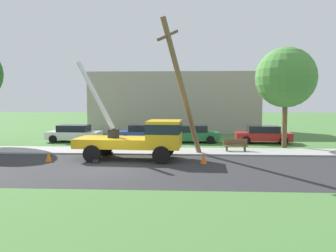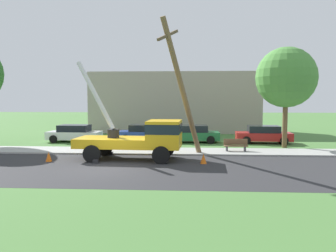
{
  "view_description": "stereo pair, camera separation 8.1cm",
  "coord_description": "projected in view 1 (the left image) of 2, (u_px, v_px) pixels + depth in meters",
  "views": [
    {
      "loc": [
        4.13,
        -17.62,
        3.64
      ],
      "look_at": [
        2.93,
        3.78,
        1.92
      ],
      "focal_mm": 36.93,
      "sensor_mm": 36.0,
      "label": 1
    },
    {
      "loc": [
        4.21,
        -17.61,
        3.64
      ],
      "look_at": [
        2.93,
        3.78,
        1.92
      ],
      "focal_mm": 36.93,
      "sensor_mm": 36.0,
      "label": 2
    }
  ],
  "objects": [
    {
      "name": "ground_plane",
      "position": [
        140.0,
        140.0,
        30.0
      ],
      "size": [
        120.0,
        120.0,
        0.0
      ],
      "primitive_type": "plane",
      "color": "#477538"
    },
    {
      "name": "road_asphalt",
      "position": [
        108.0,
        168.0,
        18.05
      ],
      "size": [
        80.0,
        8.43,
        0.01
      ],
      "primitive_type": "cube",
      "color": "#2B2B2D",
      "rests_on": "ground"
    },
    {
      "name": "sidewalk_strip",
      "position": [
        127.0,
        151.0,
        23.68
      ],
      "size": [
        80.0,
        2.89,
        0.1
      ],
      "primitive_type": "cube",
      "color": "#9E9E99",
      "rests_on": "ground"
    },
    {
      "name": "utility_truck",
      "position": [
        143.0,
        136.0,
        20.43
      ],
      "size": [
        6.75,
        3.21,
        5.98
      ],
      "color": "gold",
      "rests_on": "ground"
    },
    {
      "name": "leaning_utility_pole",
      "position": [
        182.0,
        88.0,
        21.03
      ],
      "size": [
        2.76,
        3.43,
        8.38
      ],
      "color": "brown",
      "rests_on": "ground"
    },
    {
      "name": "traffic_cone_ahead",
      "position": [
        204.0,
        159.0,
        19.29
      ],
      "size": [
        0.36,
        0.36,
        0.56
      ],
      "primitive_type": "cone",
      "color": "orange",
      "rests_on": "ground"
    },
    {
      "name": "traffic_cone_behind",
      "position": [
        49.0,
        157.0,
        19.92
      ],
      "size": [
        0.36,
        0.36,
        0.56
      ],
      "primitive_type": "cone",
      "color": "orange",
      "rests_on": "ground"
    },
    {
      "name": "parked_sedan_white",
      "position": [
        74.0,
        133.0,
        28.92
      ],
      "size": [
        4.45,
        2.11,
        1.42
      ],
      "color": "silver",
      "rests_on": "ground"
    },
    {
      "name": "parked_sedan_blue",
      "position": [
        144.0,
        133.0,
        29.22
      ],
      "size": [
        4.43,
        2.07,
        1.42
      ],
      "color": "#263F99",
      "rests_on": "ground"
    },
    {
      "name": "parked_sedan_green",
      "position": [
        192.0,
        134.0,
        28.64
      ],
      "size": [
        4.44,
        2.08,
        1.42
      ],
      "color": "#1E6638",
      "rests_on": "ground"
    },
    {
      "name": "parked_sedan_red",
      "position": [
        263.0,
        134.0,
        28.12
      ],
      "size": [
        4.48,
        2.16,
        1.42
      ],
      "color": "#B21E1E",
      "rests_on": "ground"
    },
    {
      "name": "park_bench",
      "position": [
        236.0,
        146.0,
        23.3
      ],
      "size": [
        1.6,
        0.45,
        0.9
      ],
      "color": "brown",
      "rests_on": "ground"
    },
    {
      "name": "roadside_tree_near",
      "position": [
        286.0,
        78.0,
        25.24
      ],
      "size": [
        4.42,
        4.42,
        7.38
      ],
      "color": "brown",
      "rests_on": "ground"
    },
    {
      "name": "lowrise_building_backdrop",
      "position": [
        175.0,
        102.0,
        38.31
      ],
      "size": [
        18.0,
        6.0,
        6.4
      ],
      "primitive_type": "cube",
      "color": "#A5998C",
      "rests_on": "ground"
    }
  ]
}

